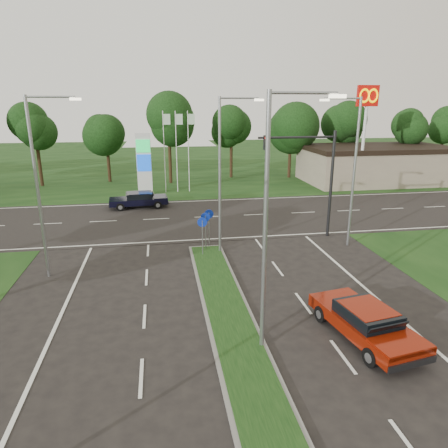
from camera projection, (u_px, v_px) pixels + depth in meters
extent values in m
cube|color=black|center=(176.00, 163.00, 60.83)|extent=(160.00, 50.00, 0.02)
cube|color=black|center=(195.00, 218.00, 31.52)|extent=(160.00, 12.00, 0.02)
cube|color=slate|center=(253.00, 385.00, 12.59)|extent=(2.00, 26.00, 0.12)
cube|color=gray|center=(376.00, 164.00, 45.70)|extent=(16.00, 9.00, 4.00)
cylinder|color=gray|center=(265.00, 231.00, 13.34)|extent=(0.16, 0.16, 9.00)
cylinder|color=gray|center=(304.00, 93.00, 12.25)|extent=(2.20, 0.10, 0.10)
cube|color=#FFF2CC|center=(337.00, 96.00, 12.44)|extent=(0.50, 0.22, 0.12)
cylinder|color=gray|center=(220.00, 179.00, 22.79)|extent=(0.16, 0.16, 9.00)
cylinder|color=gray|center=(239.00, 98.00, 21.70)|extent=(2.20, 0.10, 0.10)
cube|color=#FFF2CC|center=(259.00, 100.00, 21.90)|extent=(0.50, 0.22, 0.12)
cylinder|color=gray|center=(38.00, 191.00, 19.46)|extent=(0.16, 0.16, 9.00)
cylinder|color=gray|center=(50.00, 97.00, 18.37)|extent=(2.20, 0.10, 0.10)
cube|color=#FFF2CC|center=(75.00, 99.00, 18.57)|extent=(0.50, 0.22, 0.12)
cylinder|color=gray|center=(354.00, 175.00, 24.06)|extent=(0.16, 0.16, 9.00)
cylinder|color=gray|center=(343.00, 98.00, 22.63)|extent=(2.20, 0.10, 0.10)
cube|color=#FFF2CC|center=(325.00, 100.00, 22.49)|extent=(0.50, 0.22, 0.12)
cylinder|color=black|center=(331.00, 185.00, 26.16)|extent=(0.20, 0.20, 7.00)
cylinder|color=black|center=(297.00, 137.00, 24.89)|extent=(5.00, 0.14, 0.14)
cube|color=black|center=(266.00, 143.00, 24.66)|extent=(0.28, 0.28, 0.90)
sphere|color=#FF190C|center=(267.00, 138.00, 24.41)|extent=(0.20, 0.20, 0.20)
cylinder|color=gray|center=(203.00, 239.00, 23.12)|extent=(0.06, 0.06, 2.20)
cylinder|color=#0C26A5|center=(202.00, 222.00, 22.84)|extent=(0.56, 0.04, 0.56)
cylinder|color=gray|center=(206.00, 233.00, 24.11)|extent=(0.06, 0.06, 2.20)
cylinder|color=#0C26A5|center=(205.00, 217.00, 23.83)|extent=(0.56, 0.04, 0.56)
cylinder|color=gray|center=(209.00, 230.00, 24.82)|extent=(0.06, 0.06, 2.20)
cylinder|color=#0C26A5|center=(209.00, 214.00, 24.54)|extent=(0.56, 0.04, 0.56)
cube|color=silver|center=(144.00, 165.00, 38.55)|extent=(1.40, 0.30, 6.00)
cube|color=#0CA53F|center=(143.00, 146.00, 37.86)|extent=(1.30, 0.08, 1.20)
cube|color=#0C3FBF|center=(144.00, 163.00, 38.32)|extent=(1.30, 0.08, 1.60)
cylinder|color=silver|center=(164.00, 153.00, 39.52)|extent=(0.08, 0.08, 8.00)
cube|color=#B2D8B2|center=(167.00, 119.00, 38.65)|extent=(0.70, 0.02, 1.00)
cylinder|color=silver|center=(177.00, 152.00, 39.70)|extent=(0.08, 0.08, 8.00)
cube|color=#B2D8B2|center=(179.00, 119.00, 38.84)|extent=(0.70, 0.02, 1.00)
cylinder|color=silver|center=(189.00, 152.00, 39.89)|extent=(0.08, 0.08, 8.00)
cube|color=#B2D8B2|center=(191.00, 119.00, 39.03)|extent=(0.70, 0.02, 1.00)
cylinder|color=silver|center=(363.00, 141.00, 40.44)|extent=(0.30, 0.30, 10.00)
cube|color=#BF0C07|center=(368.00, 96.00, 39.18)|extent=(2.20, 0.35, 2.00)
torus|color=#FFC600|center=(365.00, 96.00, 38.90)|extent=(1.06, 0.16, 1.06)
torus|color=#FFC600|center=(373.00, 96.00, 39.04)|extent=(1.06, 0.16, 1.06)
cylinder|color=black|center=(181.00, 162.00, 46.02)|extent=(0.36, 0.36, 4.40)
sphere|color=black|center=(180.00, 124.00, 44.78)|extent=(6.00, 6.00, 6.00)
sphere|color=black|center=(183.00, 115.00, 44.35)|extent=(4.80, 4.80, 4.80)
cube|color=maroon|center=(365.00, 323.00, 15.11)|extent=(2.76, 5.09, 0.49)
cube|color=black|center=(367.00, 313.00, 14.89)|extent=(2.01, 2.38, 0.46)
cube|color=maroon|center=(368.00, 308.00, 14.82)|extent=(1.85, 1.98, 0.04)
cylinder|color=black|center=(321.00, 314.00, 16.30)|extent=(0.33, 0.71, 0.68)
cylinder|color=black|center=(358.00, 307.00, 16.87)|extent=(0.33, 0.71, 0.68)
cylinder|color=black|center=(371.00, 357.00, 13.50)|extent=(0.33, 0.71, 0.68)
cylinder|color=black|center=(413.00, 347.00, 14.07)|extent=(0.33, 0.71, 0.68)
cube|color=black|center=(139.00, 201.00, 34.43)|extent=(5.00, 2.38, 0.50)
cube|color=black|center=(139.00, 195.00, 34.32)|extent=(2.27, 1.86, 0.46)
cube|color=black|center=(139.00, 193.00, 34.25)|extent=(1.87, 1.73, 0.04)
cylinder|color=black|center=(120.00, 207.00, 33.30)|extent=(0.70, 0.28, 0.68)
cylinder|color=black|center=(120.00, 202.00, 35.00)|extent=(0.70, 0.28, 0.68)
cylinder|color=black|center=(158.00, 205.00, 34.02)|extent=(0.70, 0.28, 0.68)
cylinder|color=black|center=(156.00, 200.00, 35.72)|extent=(0.70, 0.28, 0.68)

